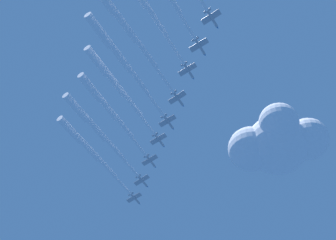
{
  "coord_description": "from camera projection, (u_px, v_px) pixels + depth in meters",
  "views": [
    {
      "loc": [
        6.3,
        -152.22,
        -23.0
      ],
      "look_at": [
        0.0,
        0.0,
        169.79
      ],
      "focal_mm": 56.29,
      "sensor_mm": 36.0,
      "label": 1
    }
  ],
  "objects": [
    {
      "name": "jet_port_inner",
      "position": [
        95.0,
        127.0,
        248.38
      ],
      "size": [
        36.56,
        61.91,
        4.17
      ],
      "color": "#9EA3AD"
    },
    {
      "name": "jet_port_outer",
      "position": [
        124.0,
        24.0,
        213.56
      ],
      "size": [
        37.97,
        64.76,
        4.2
      ],
      "color": "#9EA3AD"
    },
    {
      "name": "jet_starboard_inner",
      "position": [
        107.0,
        107.0,
        241.96
      ],
      "size": [
        33.35,
        58.83,
        4.15
      ],
      "color": "#9EA3AD"
    },
    {
      "name": "jet_starboard_mid",
      "position": [
        119.0,
        55.0,
        222.53
      ],
      "size": [
        35.88,
        62.52,
        4.12
      ],
      "color": "#9EA3AD"
    },
    {
      "name": "jet_port_mid",
      "position": [
        115.0,
        83.0,
        234.16
      ],
      "size": [
        33.71,
        58.92,
        4.08
      ],
      "color": "#9EA3AD"
    },
    {
      "name": "jet_lead",
      "position": [
        88.0,
        148.0,
        256.94
      ],
      "size": [
        36.46,
        61.66,
        4.07
      ],
      "color": "#9EA3AD"
    },
    {
      "name": "cloud_puff",
      "position": [
        277.0,
        141.0,
        276.14
      ],
      "size": [
        53.37,
        39.42,
        34.17
      ],
      "color": "white"
    }
  ]
}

